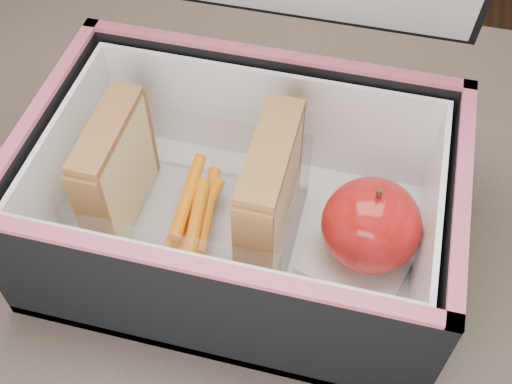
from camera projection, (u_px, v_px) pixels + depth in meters
kitchen_table at (207, 319)px, 0.62m from camera, size 1.20×0.80×0.75m
lunch_bag at (242, 189)px, 0.51m from camera, size 0.33×0.28×0.33m
plastic_tub at (193, 200)px, 0.53m from camera, size 0.17×0.12×0.07m
sandwich_left at (116, 170)px, 0.52m from camera, size 0.03×0.10×0.11m
sandwich_right at (270, 196)px, 0.50m from camera, size 0.03×0.11×0.12m
carrot_sticks at (193, 218)px, 0.54m from camera, size 0.04×0.11×0.03m
paper_napkin at (360, 254)px, 0.54m from camera, size 0.10×0.11×0.01m
red_apple at (371, 225)px, 0.50m from camera, size 0.10×0.10×0.08m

